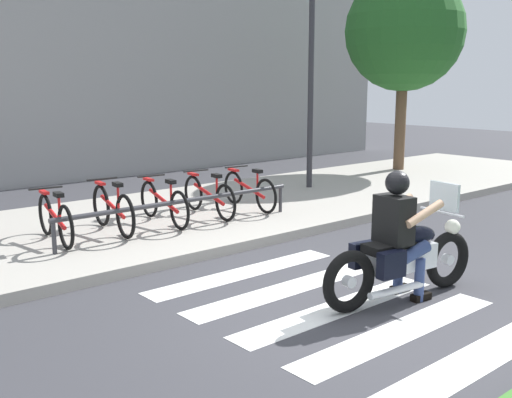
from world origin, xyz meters
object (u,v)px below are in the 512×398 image
bicycle_1 (113,209)px  bicycle_3 (209,196)px  motorcycle (403,258)px  rider (399,226)px  street_lamp (311,68)px  bicycle_2 (163,203)px  bicycle_4 (249,190)px  bicycle_0 (55,219)px  tree_near_rack (404,32)px  bike_rack (183,203)px

bicycle_1 → bicycle_3: (1.78, 0.00, -0.02)m
motorcycle → rider: bearing=169.1°
bicycle_1 → bicycle_3: 1.78m
bicycle_3 → street_lamp: 4.09m
bicycle_2 → bicycle_1: bearing=-179.9°
bicycle_2 → bicycle_4: bicycle_2 is taller
rider → bicycle_1: (-1.21, 4.28, -0.33)m
bicycle_0 → motorcycle: bearing=-63.1°
bicycle_1 → bicycle_2: 0.89m
motorcycle → tree_near_rack: bearing=36.6°
bicycle_2 → bike_rack: bearing=-90.1°
bicycle_2 → tree_near_rack: size_ratio=0.33×
motorcycle → bike_rack: (-0.40, 3.74, 0.10)m
tree_near_rack → bicycle_4: bearing=-168.0°
bicycle_1 → street_lamp: (5.11, 0.91, 2.16)m
rider → bicycle_2: rider is taller
bicycle_4 → tree_near_rack: tree_near_rack is taller
bicycle_4 → bike_rack: bicycle_4 is taller
bicycle_1 → bicycle_2: (0.89, 0.00, -0.02)m
motorcycle → bicycle_3: (0.49, 4.30, 0.02)m
bicycle_3 → bicycle_4: 0.89m
motorcycle → bicycle_2: bearing=95.3°
motorcycle → bicycle_3: size_ratio=1.29×
bicycle_0 → street_lamp: (6.00, 0.91, 2.18)m
bicycle_2 → tree_near_rack: 8.62m
bike_rack → street_lamp: 4.94m
bicycle_0 → bicycle_4: bicycle_0 is taller
bicycle_0 → bicycle_3: bearing=0.0°
street_lamp → tree_near_rack: tree_near_rack is taller
street_lamp → rider: bearing=-126.9°
bicycle_4 → bicycle_2: bearing=180.0°
rider → bicycle_4: (1.45, 4.28, -0.35)m
bicycle_1 → street_lamp: street_lamp is taller
bicycle_0 → bicycle_1: 0.89m
bike_rack → bicycle_3: bearing=32.0°
rider → bicycle_2: bearing=94.3°
rider → bicycle_3: bearing=82.5°
bicycle_2 → tree_near_rack: tree_near_rack is taller
bicycle_4 → street_lamp: street_lamp is taller
motorcycle → bicycle_1: bearing=106.7°
motorcycle → bicycle_1: (-1.29, 4.29, 0.04)m
bicycle_0 → bicycle_2: 1.78m
bicycle_3 → bike_rack: (-0.89, -0.55, 0.08)m
bicycle_4 → bicycle_1: bearing=-180.0°
street_lamp → bicycle_2: bearing=-167.9°
rider → bicycle_3: 4.33m
bicycle_2 → bicycle_3: size_ratio=1.01×
bicycle_4 → tree_near_rack: size_ratio=0.32×
motorcycle → bicycle_4: motorcycle is taller
bicycle_0 → bicycle_2: (1.78, 0.00, -0.00)m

